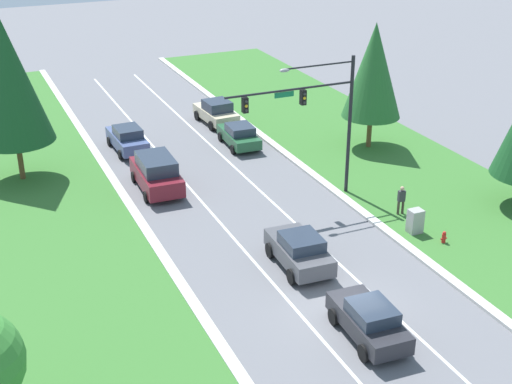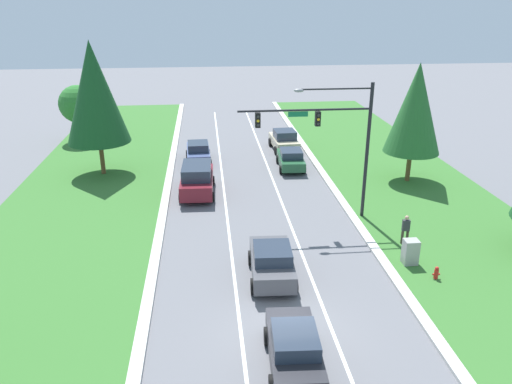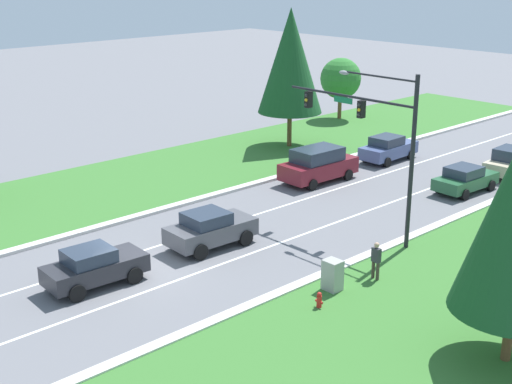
% 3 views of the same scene
% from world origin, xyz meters
% --- Properties ---
extents(ground_plane, '(160.00, 160.00, 0.00)m').
position_xyz_m(ground_plane, '(0.00, 0.00, 0.00)').
color(ground_plane, slate).
extents(curb_strip_right, '(0.50, 90.00, 0.15)m').
position_xyz_m(curb_strip_right, '(5.65, 0.00, 0.07)').
color(curb_strip_right, beige).
rests_on(curb_strip_right, ground_plane).
extents(curb_strip_left, '(0.50, 90.00, 0.15)m').
position_xyz_m(curb_strip_left, '(-5.65, 0.00, 0.07)').
color(curb_strip_left, beige).
rests_on(curb_strip_left, ground_plane).
extents(grass_verge_left, '(10.00, 90.00, 0.08)m').
position_xyz_m(grass_verge_left, '(-10.90, 0.00, 0.04)').
color(grass_verge_left, '#38702D').
rests_on(grass_verge_left, ground_plane).
extents(lane_stripe_inner_left, '(0.14, 81.00, 0.01)m').
position_xyz_m(lane_stripe_inner_left, '(-1.80, 0.00, 0.00)').
color(lane_stripe_inner_left, white).
rests_on(lane_stripe_inner_left, ground_plane).
extents(lane_stripe_inner_right, '(0.14, 81.00, 0.01)m').
position_xyz_m(lane_stripe_inner_right, '(1.80, 0.00, 0.00)').
color(lane_stripe_inner_right, white).
rests_on(lane_stripe_inner_right, ground_plane).
extents(traffic_signal_mast, '(7.48, 0.41, 7.98)m').
position_xyz_m(traffic_signal_mast, '(4.13, 10.63, 5.30)').
color(traffic_signal_mast, black).
rests_on(traffic_signal_mast, ground_plane).
extents(forest_sedan, '(2.10, 4.22, 1.52)m').
position_xyz_m(forest_sedan, '(3.50, 20.02, 0.77)').
color(forest_sedan, '#235633').
rests_on(forest_sedan, ground_plane).
extents(graphite_sedan, '(2.24, 4.25, 1.72)m').
position_xyz_m(graphite_sedan, '(-0.06, 4.22, 0.88)').
color(graphite_sedan, '#4C4C51').
rests_on(graphite_sedan, ground_plane).
extents(burgundy_suv, '(2.37, 4.96, 2.06)m').
position_xyz_m(burgundy_suv, '(-3.58, 15.43, 1.05)').
color(burgundy_suv, maroon).
rests_on(burgundy_suv, ground_plane).
extents(champagne_sedan, '(2.29, 4.32, 1.77)m').
position_xyz_m(champagne_sedan, '(3.76, 24.91, 0.88)').
color(champagne_sedan, beige).
rests_on(champagne_sedan, ground_plane).
extents(charcoal_sedan, '(2.11, 4.21, 1.63)m').
position_xyz_m(charcoal_sedan, '(-0.08, -1.82, 0.83)').
color(charcoal_sedan, '#28282D').
rests_on(charcoal_sedan, ground_plane).
extents(slate_blue_sedan, '(2.06, 4.41, 1.68)m').
position_xyz_m(slate_blue_sedan, '(-3.54, 22.20, 0.84)').
color(slate_blue_sedan, '#475684').
rests_on(slate_blue_sedan, ground_plane).
extents(utility_cabinet, '(0.70, 0.60, 1.34)m').
position_xyz_m(utility_cabinet, '(6.84, 4.81, 0.67)').
color(utility_cabinet, '#9E9E99').
rests_on(utility_cabinet, ground_plane).
extents(pedestrian, '(0.41, 0.27, 1.69)m').
position_xyz_m(pedestrian, '(7.39, 6.87, 0.94)').
color(pedestrian, '#42382D').
rests_on(pedestrian, ground_plane).
extents(fire_hydrant, '(0.34, 0.20, 0.70)m').
position_xyz_m(fire_hydrant, '(7.51, 3.30, 0.34)').
color(fire_hydrant, red).
rests_on(fire_hydrant, ground_plane).
extents(conifer_far_right_tree, '(3.82, 3.82, 8.32)m').
position_xyz_m(conifer_far_right_tree, '(11.29, 16.28, 5.25)').
color(conifer_far_right_tree, brown).
rests_on(conifer_far_right_tree, ground_plane).
extents(conifer_mid_left_tree, '(4.45, 4.45, 9.62)m').
position_xyz_m(conifer_mid_left_tree, '(-10.53, 20.08, 6.05)').
color(conifer_mid_left_tree, brown).
rests_on(conifer_mid_left_tree, ground_plane).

